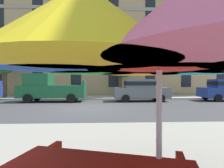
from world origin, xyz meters
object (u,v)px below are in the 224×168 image
Objects in this scene: sedan_gray at (140,89)px; street_tree_middle at (120,65)px; street_tree_left at (5,57)px; pickup_green at (50,89)px; patio_umbrella at (159,45)px.

sedan_gray is 4.16m from street_tree_middle.
street_tree_left is at bearing 165.96° from sedan_gray.
pickup_green is 1.16× the size of sedan_gray.
pickup_green is 7.24m from sedan_gray.
sedan_gray is at bearing 79.09° from patio_umbrella.
patio_umbrella is (9.90, -15.79, -1.96)m from street_tree_left.
street_tree_middle reaches higher than pickup_green.
pickup_green is 0.92× the size of street_tree_left.
street_tree_left is (-12.35, 3.09, 2.94)m from sedan_gray.
patio_umbrella is at bearing -57.91° from street_tree_left.
pickup_green is 7.05m from street_tree_middle.
street_tree_middle is at bearing 0.67° from street_tree_left.
patio_umbrella is at bearing -93.93° from street_tree_middle.
pickup_green is at bearing -31.12° from street_tree_left.
sedan_gray is at bearing -0.00° from pickup_green.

